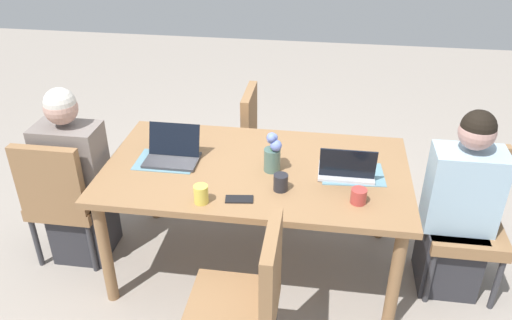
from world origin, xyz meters
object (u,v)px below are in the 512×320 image
Objects in this scene: dining_table at (256,179)px; phone_black at (239,199)px; chair_head_right_left_mid at (63,195)px; flower_vase at (273,152)px; person_head_right_left_mid at (77,186)px; chair_head_left_left_near at (465,212)px; coffee_mug_near_right at (359,196)px; coffee_mug_near_left at (281,182)px; laptop_head_right_left_mid at (173,154)px; person_head_left_left_near at (458,214)px; laptop_head_left_left_near at (347,169)px; chair_far_right_near at (247,297)px; chair_near_left_far at (264,142)px; coffee_mug_centre_left at (201,194)px.

phone_black is (0.04, 0.35, 0.08)m from dining_table.
chair_head_right_left_mid is 3.65× the size of flower_vase.
flower_vase is at bearing -179.89° from person_head_right_left_mid.
chair_head_left_left_near is 2.43m from person_head_right_left_mid.
chair_head_right_left_mid is 1.85m from coffee_mug_near_right.
coffee_mug_near_left is 0.43m from coffee_mug_near_right.
chair_head_left_left_near is at bearing -176.11° from dining_table.
coffee_mug_near_left is at bearing 109.21° from flower_vase.
dining_table is 18.89× the size of coffee_mug_near_left.
chair_head_right_left_mid is at bearing 3.34° from flower_vase.
laptop_head_right_left_mid is at bearing -171.13° from chair_head_right_left_mid.
person_head_left_left_near is 14.01× the size of coffee_mug_near_right.
person_head_right_left_mid reaches higher than coffee_mug_near_left.
laptop_head_right_left_mid is 2.13× the size of phone_black.
chair_head_left_left_near reaches higher than phone_black.
laptop_head_left_left_near reaches higher than phone_black.
person_head_left_left_near is 1.09m from coffee_mug_near_left.
chair_head_right_left_mid is at bearing 2.53° from person_head_left_left_near.
chair_far_right_near is 0.67m from coffee_mug_near_left.
flower_vase is (-0.03, -0.79, 0.37)m from chair_far_right_near.
laptop_head_right_left_mid reaches higher than dining_table.
person_head_right_left_mid is 1.38m from chair_near_left_far.
laptop_head_right_left_mid is 1.00× the size of laptop_head_left_left_near.
chair_far_right_near is 0.95m from laptop_head_left_left_near.
chair_head_right_left_mid is 1.78m from laptop_head_left_left_near.
laptop_head_left_left_near is at bearing 8.42° from chair_head_left_left_near.
flower_vase is 2.41× the size of coffee_mug_centre_left.
chair_head_right_left_mid reaches higher than dining_table.
laptop_head_right_left_mid is (0.51, -0.01, 0.12)m from dining_table.
laptop_head_right_left_mid is (-0.65, -0.04, 0.27)m from person_head_right_left_mid.
dining_table is at bearing -175.50° from chair_head_right_left_mid.
chair_head_right_left_mid is at bearing -5.90° from coffee_mug_near_right.
laptop_head_left_left_near is (-1.04, 0.04, 0.00)m from laptop_head_right_left_mid.
person_head_left_left_near reaches higher than chair_near_left_far.
flower_vase is 0.51m from coffee_mug_centre_left.
laptop_head_left_left_near reaches higher than chair_far_right_near.
coffee_mug_near_left reaches higher than phone_black.
laptop_head_right_left_mid is 0.72m from coffee_mug_near_left.
coffee_mug_near_right is (-0.59, 0.28, 0.12)m from dining_table.
coffee_mug_near_left is at bearing 28.87° from laptop_head_left_left_near.
person_head_left_left_near reaches higher than coffee_mug_centre_left.
laptop_head_right_left_mid is at bearing 2.30° from chair_head_left_left_near.
coffee_mug_near_right is at bearing 25.81° from person_head_left_left_near.
chair_head_left_left_near is at bearing -174.84° from flower_vase.
chair_head_left_left_near is 1.80m from laptop_head_right_left_mid.
phone_black is at bearing 163.60° from person_head_right_left_mid.
chair_head_left_left_near is 0.80m from laptop_head_left_left_near.
chair_far_right_near is 10.55× the size of coffee_mug_near_right.
laptop_head_left_left_near is at bearing 179.96° from person_head_right_left_mid.
dining_table is 1.51× the size of person_head_right_left_mid.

